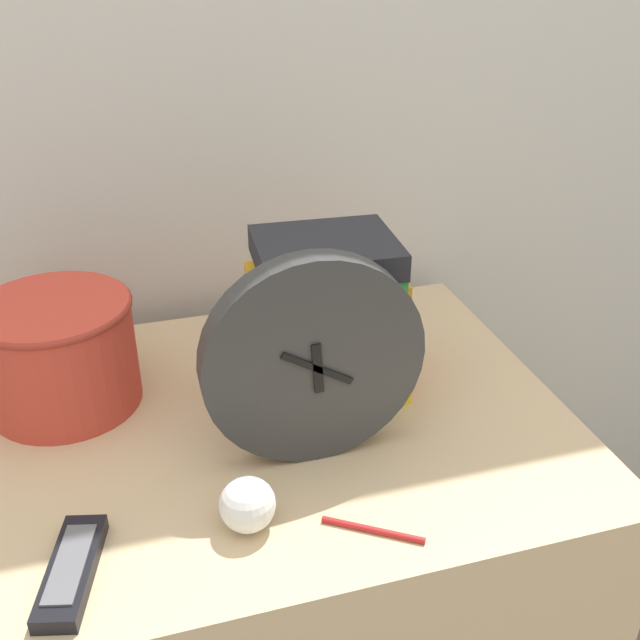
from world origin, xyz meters
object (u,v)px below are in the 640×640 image
object	(u,v)px
desk_clock	(314,361)
pen	(373,530)
basket	(59,351)
tv_remote	(71,570)
book_stack	(326,315)
crumpled_paper_ball	(247,504)

from	to	relation	value
desk_clock	pen	world-z (taller)	desk_clock
desk_clock	basket	bearing A→B (deg)	145.48
tv_remote	pen	size ratio (longest dim) A/B	1.46
basket	tv_remote	size ratio (longest dim) A/B	1.42
pen	tv_remote	bearing A→B (deg)	174.97
book_stack	crumpled_paper_ball	bearing A→B (deg)	-123.59
book_stack	basket	world-z (taller)	book_stack
desk_clock	basket	distance (m)	0.40
basket	crumpled_paper_ball	xyz separation A→B (m)	(0.21, -0.33, -0.05)
basket	tv_remote	bearing A→B (deg)	-89.28
desk_clock	tv_remote	bearing A→B (deg)	-157.11
tv_remote	pen	world-z (taller)	tv_remote
desk_clock	book_stack	xyz separation A→B (m)	(0.06, 0.16, -0.02)
crumpled_paper_ball	pen	distance (m)	0.15
desk_clock	book_stack	size ratio (longest dim) A/B	1.16
book_stack	crumpled_paper_ball	distance (m)	0.33
desk_clock	crumpled_paper_ball	xyz separation A→B (m)	(-0.11, -0.11, -0.11)
desk_clock	pen	xyz separation A→B (m)	(0.03, -0.16, -0.14)
tv_remote	pen	distance (m)	0.35
pen	crumpled_paper_ball	bearing A→B (deg)	159.35
basket	pen	world-z (taller)	basket
pen	book_stack	bearing A→B (deg)	83.23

